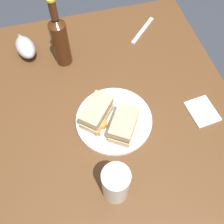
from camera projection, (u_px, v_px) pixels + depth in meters
The scene contains 13 objects.
ground_plane at pixel (112, 174), 1.55m from camera, with size 6.00×6.00×0.00m, color #333842.
dining_table at pixel (111, 151), 1.24m from camera, with size 1.07×0.90×0.74m, color brown.
plate at pixel (113, 120), 0.90m from camera, with size 0.26×0.26×0.01m, color white.
sandwich_half_left at pixel (97, 113), 0.86m from camera, with size 0.13×0.13×0.07m.
sandwich_half_right at pixel (124, 125), 0.84m from camera, with size 0.14×0.12×0.07m.
potato_wedge_front at pixel (98, 129), 0.86m from camera, with size 0.04×0.02×0.02m, color #AD702D.
potato_wedge_middle at pixel (101, 121), 0.87m from camera, with size 0.05×0.02×0.02m, color gold.
potato_wedge_back at pixel (100, 124), 0.87m from camera, with size 0.05×0.02×0.02m, color #B77F33.
pint_glass at pixel (116, 185), 0.72m from camera, with size 0.08×0.08×0.15m.
gravy_boat at pixel (25, 47), 1.02m from camera, with size 0.14×0.10×0.07m.
cider_bottle at pixel (60, 40), 0.94m from camera, with size 0.06×0.06×0.28m.
napkin at pixel (202, 111), 0.92m from camera, with size 0.11×0.09×0.01m, color white.
fork at pixel (143, 30), 1.12m from camera, with size 0.18×0.02×0.01m, color silver.
Camera 1 is at (-0.45, 0.12, 1.53)m, focal length 41.77 mm.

